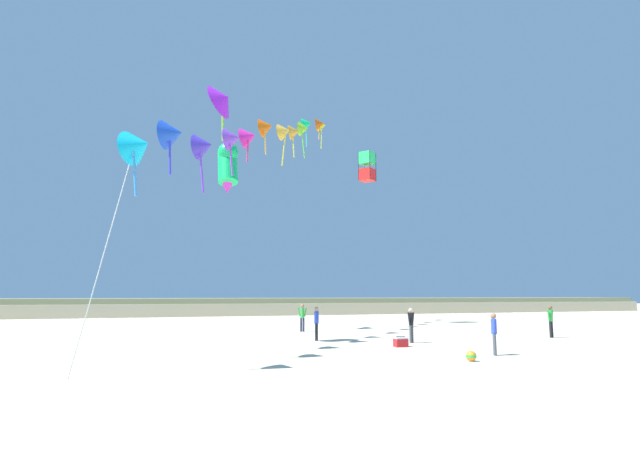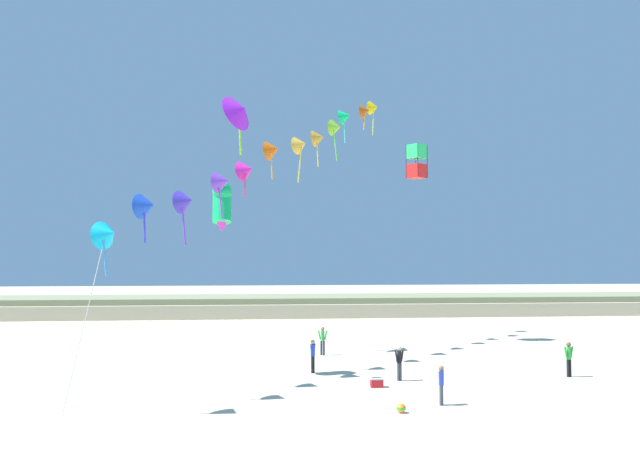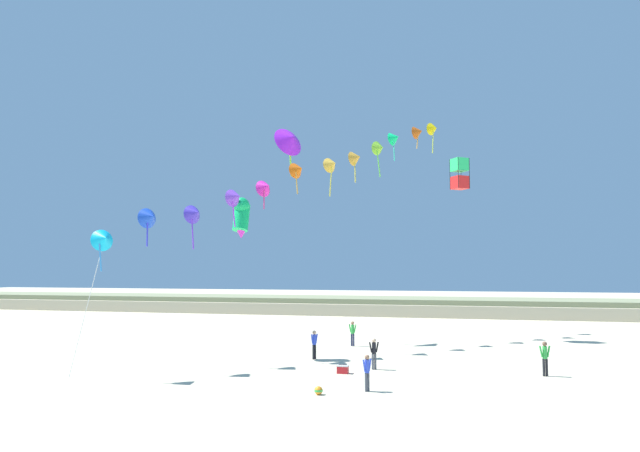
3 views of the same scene
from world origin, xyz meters
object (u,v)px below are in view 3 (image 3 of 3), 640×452
at_px(large_kite_mid_trail, 241,216).
at_px(large_kite_high_solo, 291,139).
at_px(person_near_right, 353,332).
at_px(person_far_right, 314,343).
at_px(large_kite_low_lead, 460,174).
at_px(person_near_left, 367,370).
at_px(beach_cooler, 343,369).
at_px(person_mid_center, 545,356).
at_px(person_far_left, 374,351).
at_px(beach_ball, 319,390).

bearing_deg(large_kite_mid_trail, large_kite_high_solo, 84.68).
distance_m(person_near_right, person_far_right, 6.35).
bearing_deg(large_kite_low_lead, person_near_left, -101.46).
relative_size(person_near_left, large_kite_low_lead, 0.66).
bearing_deg(person_near_right, large_kite_mid_trail, -132.72).
bearing_deg(person_near_right, person_near_left, -77.01).
bearing_deg(person_near_right, person_far_right, -100.54).
xyz_separation_m(person_near_left, large_kite_mid_trail, (-9.15, 8.00, 7.73)).
distance_m(person_far_right, beach_cooler, 4.91).
bearing_deg(large_kite_low_lead, large_kite_high_solo, -160.32).
relative_size(person_mid_center, large_kite_low_lead, 0.71).
height_order(person_far_left, large_kite_mid_trail, large_kite_mid_trail).
relative_size(large_kite_mid_trail, beach_cooler, 4.46).
bearing_deg(person_far_left, beach_cooler, -132.57).
height_order(person_near_left, large_kite_low_lead, large_kite_low_lead).
bearing_deg(person_near_left, large_kite_high_solo, 117.61).
bearing_deg(large_kite_high_solo, person_mid_center, -32.23).
height_order(person_mid_center, beach_cooler, person_mid_center).
height_order(large_kite_low_lead, large_kite_high_solo, large_kite_high_solo).
relative_size(person_near_right, large_kite_high_solo, 0.42).
height_order(person_mid_center, large_kite_high_solo, large_kite_high_solo).
bearing_deg(person_near_left, large_kite_low_lead, 78.54).
bearing_deg(person_mid_center, person_far_right, 169.01).
xyz_separation_m(person_near_right, beach_ball, (1.39, -15.49, -0.81)).
xyz_separation_m(large_kite_mid_trail, beach_ball, (7.24, -9.16, -8.46)).
relative_size(person_far_left, large_kite_mid_trail, 0.64).
bearing_deg(person_near_left, beach_cooler, 115.55).
relative_size(person_near_left, large_kite_mid_trail, 0.62).
xyz_separation_m(beach_cooler, beach_ball, (-0.01, -5.14, -0.03)).
bearing_deg(beach_ball, large_kite_mid_trail, 128.32).
xyz_separation_m(person_mid_center, person_far_right, (-12.59, 2.44, -0.01)).
height_order(person_near_right, person_mid_center, person_mid_center).
distance_m(large_kite_low_lead, large_kite_high_solo, 13.57).
bearing_deg(beach_cooler, person_near_right, 97.73).
xyz_separation_m(large_kite_low_lead, large_kite_mid_trail, (-13.32, -12.56, -4.20)).
bearing_deg(person_far_right, beach_cooler, -58.02).
relative_size(person_far_right, beach_cooler, 2.94).
xyz_separation_m(person_far_right, large_kite_low_lead, (8.63, 12.47, 11.86)).
height_order(person_mid_center, large_kite_mid_trail, large_kite_mid_trail).
xyz_separation_m(person_mid_center, beach_cooler, (-10.03, -1.67, -0.78)).
height_order(person_far_right, large_kite_high_solo, large_kite_high_solo).
relative_size(person_near_left, beach_cooler, 2.75).
xyz_separation_m(person_far_left, beach_cooler, (-1.40, -1.52, -0.74)).
xyz_separation_m(person_mid_center, large_kite_low_lead, (-3.96, 14.91, 11.85)).
bearing_deg(beach_ball, person_near_left, 31.27).
height_order(large_kite_mid_trail, large_kite_high_solo, large_kite_high_solo).
xyz_separation_m(person_near_left, large_kite_low_lead, (4.17, 20.56, 11.92)).
height_order(person_far_left, large_kite_high_solo, large_kite_high_solo).
relative_size(person_near_left, beach_ball, 4.39).
xyz_separation_m(person_far_left, large_kite_high_solo, (-7.90, 10.56, 14.32)).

